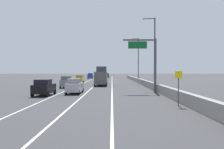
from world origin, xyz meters
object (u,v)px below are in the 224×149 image
object	(u,v)px
car_silver_5	(75,86)
car_yellow_1	(80,79)
car_black_0	(44,88)
lamp_post_right_third	(138,57)
overhead_sign_gantry	(150,59)
car_gray_4	(67,82)
car_green_3	(107,76)
box_truck	(101,77)
lamp_post_right_second	(153,49)
car_blue_2	(90,76)
speed_advisory_sign	(179,86)

from	to	relation	value
car_silver_5	car_yellow_1	bearing A→B (deg)	96.20
car_black_0	car_silver_5	size ratio (longest dim) A/B	0.92
lamp_post_right_third	overhead_sign_gantry	bearing A→B (deg)	-92.87
car_black_0	car_gray_4	bearing A→B (deg)	89.07
lamp_post_right_third	car_green_3	size ratio (longest dim) A/B	2.49
car_gray_4	car_green_3	bearing A→B (deg)	83.91
box_truck	lamp_post_right_second	bearing A→B (deg)	-47.10
car_black_0	car_blue_2	size ratio (longest dim) A/B	0.94
car_blue_2	car_gray_4	xyz separation A→B (m)	(-0.10, -46.21, -0.01)
car_black_0	car_yellow_1	size ratio (longest dim) A/B	1.01
lamp_post_right_third	car_gray_4	distance (m)	27.31
speed_advisory_sign	car_blue_2	distance (m)	69.60
car_blue_2	lamp_post_right_second	bearing A→B (deg)	-73.27
lamp_post_right_third	car_yellow_1	world-z (taller)	lamp_post_right_third
lamp_post_right_second	speed_advisory_sign	bearing A→B (deg)	-93.28
lamp_post_right_second	car_gray_4	xyz separation A→B (m)	(-14.86, 2.91, -5.65)
car_black_0	car_gray_4	world-z (taller)	car_gray_4
speed_advisory_sign	lamp_post_right_second	distance (m)	19.77
speed_advisory_sign	car_blue_2	bearing A→B (deg)	101.33
car_yellow_1	car_silver_5	size ratio (longest dim) A/B	0.91
car_yellow_1	car_gray_4	bearing A→B (deg)	-90.48
car_yellow_1	speed_advisory_sign	bearing A→B (deg)	-70.47
car_silver_5	car_black_0	bearing A→B (deg)	-141.46
car_green_3	overhead_sign_gantry	bearing A→B (deg)	-83.63
lamp_post_right_third	box_truck	size ratio (longest dim) A/B	1.38
car_black_0	box_truck	xyz separation A→B (m)	(6.04, 20.29, 0.79)
car_gray_4	lamp_post_right_third	bearing A→B (deg)	56.12
car_yellow_1	car_green_3	xyz separation A→B (m)	(5.88, 39.94, 0.01)
speed_advisory_sign	overhead_sign_gantry	bearing A→B (deg)	91.96
lamp_post_right_third	car_black_0	distance (m)	39.15
lamp_post_right_second	car_yellow_1	xyz separation A→B (m)	(-14.72, 19.31, -5.71)
overhead_sign_gantry	car_blue_2	bearing A→B (deg)	103.44
car_yellow_1	car_green_3	bearing A→B (deg)	81.63
speed_advisory_sign	car_yellow_1	distance (m)	40.78
car_black_0	car_green_3	bearing A→B (deg)	84.90
car_yellow_1	car_blue_2	xyz separation A→B (m)	(-0.04, 29.82, 0.07)
lamp_post_right_third	car_green_3	world-z (taller)	lamp_post_right_third
car_black_0	car_blue_2	distance (m)	59.69
speed_advisory_sign	car_green_3	xyz separation A→B (m)	(-7.75, 78.36, -0.78)
car_silver_5	car_blue_2	bearing A→B (deg)	93.01
overhead_sign_gantry	car_yellow_1	size ratio (longest dim) A/B	1.80
speed_advisory_sign	car_gray_4	distance (m)	25.99
overhead_sign_gantry	car_silver_5	world-z (taller)	overhead_sign_gantry
overhead_sign_gantry	car_yellow_1	xyz separation A→B (m)	(-13.18, 25.51, -3.76)
lamp_post_right_third	car_blue_2	size ratio (longest dim) A/B	2.62
car_blue_2	car_green_3	size ratio (longest dim) A/B	0.95
lamp_post_right_second	lamp_post_right_third	bearing A→B (deg)	89.93
box_truck	speed_advisory_sign	bearing A→B (deg)	-74.61
speed_advisory_sign	car_blue_2	xyz separation A→B (m)	(-13.67, 68.24, -0.73)
car_green_3	car_gray_4	size ratio (longest dim) A/B	1.11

